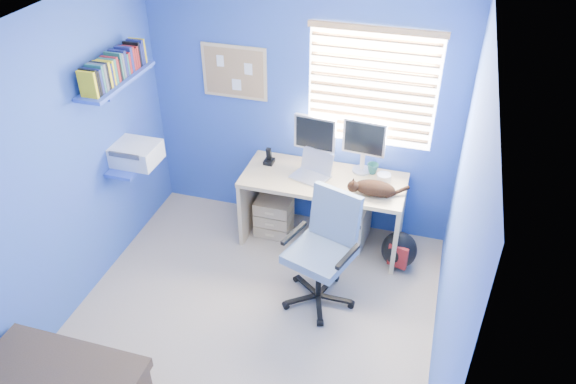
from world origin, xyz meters
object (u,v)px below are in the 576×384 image
(laptop, at_px, (310,168))
(cat, at_px, (375,188))
(desk, at_px, (322,210))
(tower_pc, at_px, (357,223))
(office_chair, at_px, (322,264))

(laptop, xyz_separation_m, cat, (0.62, -0.10, -0.04))
(desk, height_order, tower_pc, desk)
(laptop, height_order, office_chair, office_chair)
(laptop, bearing_deg, office_chair, -48.65)
(laptop, bearing_deg, tower_pc, 31.57)
(tower_pc, relative_size, office_chair, 0.44)
(laptop, distance_m, tower_pc, 0.79)
(desk, relative_size, office_chair, 1.48)
(cat, distance_m, tower_pc, 0.64)
(cat, bearing_deg, office_chair, -128.33)
(cat, xyz_separation_m, office_chair, (-0.31, -0.64, -0.42))
(desk, relative_size, cat, 4.17)
(desk, bearing_deg, cat, -14.38)
(cat, distance_m, office_chair, 0.83)
(desk, xyz_separation_m, tower_pc, (0.34, 0.08, -0.14))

